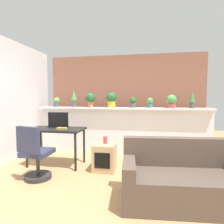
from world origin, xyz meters
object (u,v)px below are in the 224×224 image
Objects in this scene: potted_plant_0 at (57,102)px; potted_plant_7 at (192,101)px; tv_monitor at (58,120)px; vase_on_shelf at (105,140)px; book_on_desk at (62,128)px; couch at (183,181)px; potted_plant_4 at (133,102)px; office_chair at (35,157)px; potted_plant_3 at (111,99)px; side_cube_shelf at (105,157)px; desk at (56,132)px; potted_plant_2 at (90,99)px; potted_plant_5 at (150,102)px; potted_plant_6 at (171,101)px; potted_plant_1 at (74,99)px.

potted_plant_7 is (3.26, -0.05, 0.04)m from potted_plant_0.
vase_on_shelf is (1.02, -0.15, -0.34)m from tv_monitor.
potted_plant_7 is at bearing -0.89° from potted_plant_0.
book_on_desk is (-0.86, -0.03, 0.20)m from vase_on_shelf.
couch is (2.26, -1.09, -0.63)m from tv_monitor.
potted_plant_4 is 2.44m from office_chair.
potted_plant_3 reaches higher than vase_on_shelf.
side_cube_shelf is (1.02, -0.21, -0.66)m from tv_monitor.
potted_plant_3 is 0.33× the size of desk.
office_chair is at bearing -130.31° from potted_plant_4.
vase_on_shelf is (1.03, -0.07, -0.10)m from desk.
potted_plant_0 is at bearing 178.45° from potted_plant_3.
potted_plant_5 is (1.43, 0.01, -0.08)m from potted_plant_2.
desk is 2.52m from couch.
book_on_desk is (-2.16, -1.07, -0.52)m from potted_plant_6.
tv_monitor is at bearing 171.44° from vase_on_shelf.
potted_plant_1 reaches higher than desk.
potted_plant_1 is 1.37× the size of potted_plant_6.
potted_plant_2 is 0.82× the size of tv_monitor.
vase_on_shelf is at bearing -46.44° from potted_plant_1.
couch is (2.28, -2.04, -1.05)m from potted_plant_1.
potted_plant_6 is (0.48, -0.01, 0.03)m from potted_plant_5.
tv_monitor reaches higher than side_cube_shelf.
tv_monitor is (0.01, 0.08, 0.24)m from desk.
potted_plant_5 is 0.60× the size of potted_plant_7.
tv_monitor is 3.20× the size of vase_on_shelf.
book_on_desk is at bearing -48.62° from tv_monitor.
potted_plant_4 is 0.64× the size of potted_plant_7.
couch is (2.10, -0.91, -0.49)m from book_on_desk.
potted_plant_2 is at bearing 64.64° from tv_monitor.
potted_plant_3 is 1.54× the size of potted_plant_5.
potted_plant_5 is at bearing 101.70° from couch.
desk is (0.01, -1.02, -0.67)m from potted_plant_1.
potted_plant_4 is 2.37m from couch.
potted_plant_7 is at bearing -0.92° from potted_plant_1.
potted_plant_7 is at bearing 22.50° from book_on_desk.
potted_plant_4 is 1.32× the size of book_on_desk.
desk is 1.12m from side_cube_shelf.
potted_plant_2 is 0.91× the size of potted_plant_7.
potted_plant_7 is at bearing -0.37° from potted_plant_3.
potted_plant_0 is at bearing 115.16° from desk.
desk is at bearing -160.63° from potted_plant_7.
vase_on_shelf is (0.08, -1.06, -0.76)m from potted_plant_3.
potted_plant_1 is 1.22m from desk.
potted_plant_5 reaches higher than couch.
desk is 1.04m from vase_on_shelf.
potted_plant_3 reaches higher than potted_plant_4.
potted_plant_6 is 2.23m from couch.
couch is at bearing -104.38° from potted_plant_7.
potted_plant_3 is at bearing 93.97° from side_cube_shelf.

